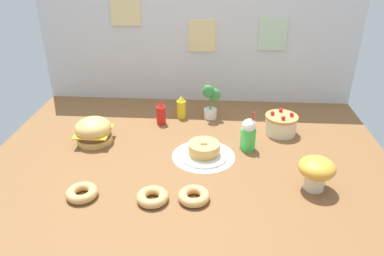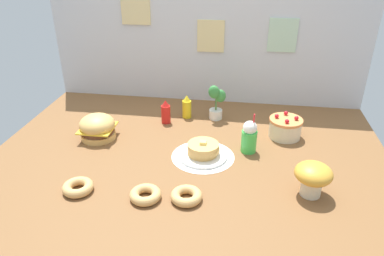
{
  "view_description": "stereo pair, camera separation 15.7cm",
  "coord_description": "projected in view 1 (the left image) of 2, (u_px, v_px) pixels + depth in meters",
  "views": [
    {
      "loc": [
        0.14,
        -1.87,
        1.18
      ],
      "look_at": [
        0.01,
        0.06,
        0.17
      ],
      "focal_mm": 34.18,
      "sensor_mm": 36.0,
      "label": 1
    },
    {
      "loc": [
        0.3,
        -1.85,
        1.18
      ],
      "look_at": [
        0.01,
        0.06,
        0.17
      ],
      "focal_mm": 34.18,
      "sensor_mm": 36.0,
      "label": 2
    }
  ],
  "objects": [
    {
      "name": "ketchup_bottle",
      "position": [
        161.0,
        113.0,
        2.57
      ],
      "size": [
        0.07,
        0.07,
        0.17
      ],
      "color": "red",
      "rests_on": "ground_plane"
    },
    {
      "name": "potted_plant",
      "position": [
        210.0,
        100.0,
        2.63
      ],
      "size": [
        0.13,
        0.1,
        0.26
      ],
      "color": "white",
      "rests_on": "ground_plane"
    },
    {
      "name": "pancake_stack",
      "position": [
        204.0,
        150.0,
        2.2
      ],
      "size": [
        0.3,
        0.3,
        0.1
      ],
      "color": "white",
      "rests_on": "doily_mat"
    },
    {
      "name": "ground_plane",
      "position": [
        189.0,
        159.0,
        2.21
      ],
      "size": [
        2.42,
        1.81,
        0.02
      ],
      "primitive_type": "cube",
      "color": "brown"
    },
    {
      "name": "donut_pink_glaze",
      "position": [
        82.0,
        193.0,
        1.86
      ],
      "size": [
        0.16,
        0.16,
        0.05
      ],
      "color": "tan",
      "rests_on": "ground_plane"
    },
    {
      "name": "layer_cake",
      "position": [
        281.0,
        124.0,
        2.45
      ],
      "size": [
        0.22,
        0.22,
        0.16
      ],
      "color": "beige",
      "rests_on": "ground_plane"
    },
    {
      "name": "donut_chocolate",
      "position": [
        152.0,
        197.0,
        1.83
      ],
      "size": [
        0.16,
        0.16,
        0.05
      ],
      "color": "tan",
      "rests_on": "ground_plane"
    },
    {
      "name": "back_wall",
      "position": [
        198.0,
        39.0,
        2.77
      ],
      "size": [
        2.42,
        0.04,
        0.99
      ],
      "color": "silver",
      "rests_on": "ground_plane"
    },
    {
      "name": "mushroom_stool",
      "position": [
        316.0,
        171.0,
        1.88
      ],
      "size": [
        0.19,
        0.19,
        0.18
      ],
      "color": "beige",
      "rests_on": "ground_plane"
    },
    {
      "name": "donut_vanilla",
      "position": [
        194.0,
        196.0,
        1.84
      ],
      "size": [
        0.16,
        0.16,
        0.05
      ],
      "color": "tan",
      "rests_on": "ground_plane"
    },
    {
      "name": "doily_mat",
      "position": [
        204.0,
        156.0,
        2.22
      ],
      "size": [
        0.38,
        0.38,
        0.0
      ],
      "primitive_type": "cylinder",
      "color": "white",
      "rests_on": "ground_plane"
    },
    {
      "name": "burger",
      "position": [
        94.0,
        131.0,
        2.34
      ],
      "size": [
        0.23,
        0.23,
        0.17
      ],
      "color": "#DBA859",
      "rests_on": "ground_plane"
    },
    {
      "name": "mustard_bottle",
      "position": [
        181.0,
        107.0,
        2.66
      ],
      "size": [
        0.07,
        0.07,
        0.17
      ],
      "color": "yellow",
      "rests_on": "ground_plane"
    },
    {
      "name": "cream_soda_cup",
      "position": [
        248.0,
        134.0,
        2.25
      ],
      "size": [
        0.1,
        0.1,
        0.26
      ],
      "color": "green",
      "rests_on": "ground_plane"
    }
  ]
}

